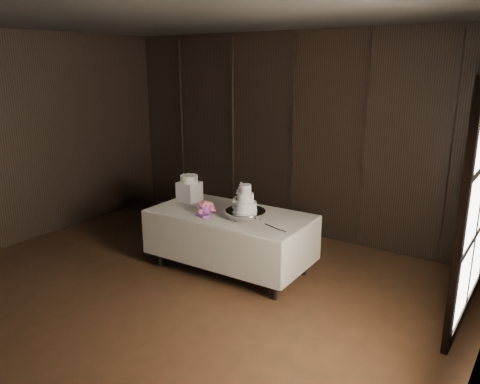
# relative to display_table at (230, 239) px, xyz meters

# --- Properties ---
(room) EXTENTS (6.08, 7.08, 3.08)m
(room) POSITION_rel_display_table_xyz_m (-0.11, -1.76, 1.08)
(room) COLOR black
(room) RESTS_ON ground
(window) EXTENTS (0.06, 1.16, 1.56)m
(window) POSITION_rel_display_table_xyz_m (2.86, -1.26, 1.28)
(window) COLOR black
(window) RESTS_ON room
(display_table) EXTENTS (2.03, 1.11, 0.76)m
(display_table) POSITION_rel_display_table_xyz_m (0.00, 0.00, 0.00)
(display_table) COLOR silver
(display_table) RESTS_ON ground
(cake_stand) EXTENTS (0.53, 0.53, 0.09)m
(cake_stand) POSITION_rel_display_table_xyz_m (0.26, -0.05, 0.39)
(cake_stand) COLOR silver
(cake_stand) RESTS_ON display_table
(wedding_cake) EXTENTS (0.30, 0.27, 0.32)m
(wedding_cake) POSITION_rel_display_table_xyz_m (0.24, -0.06, 0.56)
(wedding_cake) COLOR white
(wedding_cake) RESTS_ON cake_stand
(bouquet) EXTENTS (0.38, 0.45, 0.19)m
(bouquet) POSITION_rel_display_table_xyz_m (-0.25, -0.18, 0.41)
(bouquet) COLOR #D25B70
(bouquet) RESTS_ON display_table
(box_pedestal) EXTENTS (0.26, 0.26, 0.25)m
(box_pedestal) POSITION_rel_display_table_xyz_m (-0.77, 0.14, 0.47)
(box_pedestal) COLOR white
(box_pedestal) RESTS_ON display_table
(small_cake) EXTENTS (0.28, 0.28, 0.09)m
(small_cake) POSITION_rel_display_table_xyz_m (-0.77, 0.14, 0.64)
(small_cake) COLOR white
(small_cake) RESTS_ON box_pedestal
(cake_knife) EXTENTS (0.36, 0.14, 0.01)m
(cake_knife) POSITION_rel_display_table_xyz_m (0.71, -0.16, 0.35)
(cake_knife) COLOR silver
(cake_knife) RESTS_ON display_table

